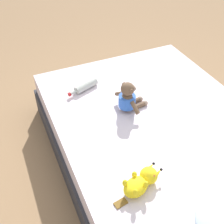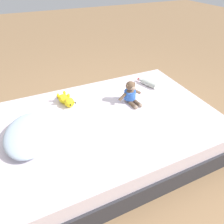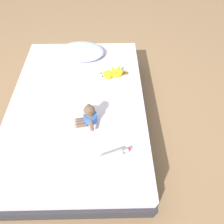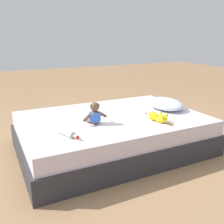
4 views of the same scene
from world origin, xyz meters
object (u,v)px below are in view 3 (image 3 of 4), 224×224
plush_monkey (89,116)px  pillow (81,51)px  glass_bottle (112,155)px  plush_yellow_creature (113,73)px  bed (80,112)px

plush_monkey → pillow: bearing=98.5°
plush_monkey → glass_bottle: bearing=-60.3°
plush_monkey → glass_bottle: 0.42m
pillow → plush_monkey: 1.04m
pillow → plush_monkey: bearing=-81.5°
pillow → plush_yellow_creature: (0.38, -0.40, -0.01)m
plush_monkey → plush_yellow_creature: (0.23, 0.63, -0.05)m
bed → plush_monkey: size_ratio=7.19×
bed → plush_monkey: (0.15, -0.28, 0.30)m
bed → plush_yellow_creature: plush_yellow_creature is taller
bed → glass_bottle: size_ratio=7.70×
pillow → bed: bearing=-89.7°
pillow → glass_bottle: bearing=-75.6°
bed → glass_bottle: (0.35, -0.63, 0.24)m
plush_monkey → glass_bottle: (0.20, -0.36, -0.07)m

